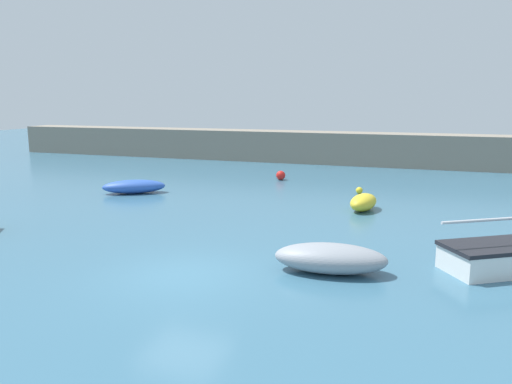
% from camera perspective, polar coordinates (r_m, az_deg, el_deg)
% --- Properties ---
extents(ground_plane, '(120.00, 120.00, 0.20)m').
position_cam_1_polar(ground_plane, '(14.77, -8.37, -9.77)').
color(ground_plane, '#38667F').
extents(harbor_breakwater, '(59.85, 2.87, 2.45)m').
position_cam_1_polar(harbor_breakwater, '(39.79, 10.03, 4.97)').
color(harbor_breakwater, gray).
rests_on(harbor_breakwater, ground_plane).
extents(open_tender_yellow, '(3.45, 1.87, 0.86)m').
position_cam_1_polar(open_tender_yellow, '(14.85, 8.51, -7.50)').
color(open_tender_yellow, gray).
rests_on(open_tender_yellow, ground_plane).
extents(dinghy_near_pier, '(1.40, 2.24, 0.77)m').
position_cam_1_polar(dinghy_near_pier, '(23.21, 12.17, -1.15)').
color(dinghy_near_pier, yellow).
rests_on(dinghy_near_pier, ground_plane).
extents(rowboat_blue_near, '(3.46, 2.80, 0.73)m').
position_cam_1_polar(rowboat_blue_near, '(27.63, -13.77, 0.61)').
color(rowboat_blue_near, '#2D56B7').
rests_on(rowboat_blue_near, ground_plane).
extents(mooring_buoy_red, '(0.58, 0.58, 0.58)m').
position_cam_1_polar(mooring_buoy_red, '(31.33, 2.84, 1.91)').
color(mooring_buoy_red, red).
rests_on(mooring_buoy_red, ground_plane).
extents(mooring_buoy_yellow, '(0.36, 0.36, 0.36)m').
position_cam_1_polar(mooring_buoy_yellow, '(27.29, 11.72, 0.18)').
color(mooring_buoy_yellow, yellow).
rests_on(mooring_buoy_yellow, ground_plane).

